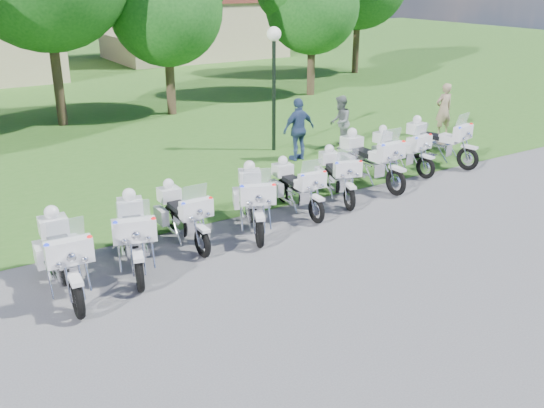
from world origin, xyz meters
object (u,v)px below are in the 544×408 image
motorcycle_1 (134,234)px  motorcycle_2 (183,214)px  motorcycle_4 (297,186)px  motorcycle_8 (438,141)px  motorcycle_7 (400,150)px  motorcycle_3 (254,199)px  bystander_c (299,130)px  motorcycle_5 (337,174)px  motorcycle_6 (370,159)px  lamp_post (274,58)px  bystander_a (444,110)px  motorcycle_0 (63,255)px  bystander_b (340,122)px

motorcycle_1 → motorcycle_2: motorcycle_1 is taller
motorcycle_4 → motorcycle_8: 5.90m
motorcycle_7 → motorcycle_3: bearing=6.8°
bystander_c → motorcycle_1: bearing=29.5°
motorcycle_5 → motorcycle_8: 4.51m
motorcycle_4 → motorcycle_8: (5.81, 1.00, 0.08)m
motorcycle_1 → motorcycle_6: 7.28m
motorcycle_8 → lamp_post: 5.60m
motorcycle_4 → bystander_a: bystander_a is taller
motorcycle_0 → motorcycle_7: bearing=-164.3°
motorcycle_4 → motorcycle_5: 1.39m
motorcycle_7 → bystander_b: bystander_b is taller
motorcycle_3 → motorcycle_7: 5.93m
motorcycle_0 → motorcycle_2: (2.70, 0.87, -0.09)m
motorcycle_1 → motorcycle_3: motorcycle_1 is taller
motorcycle_7 → motorcycle_8: bearing=172.1°
motorcycle_6 → motorcycle_1: bearing=11.4°
motorcycle_2 → motorcycle_5: motorcycle_5 is taller
motorcycle_3 → motorcycle_6: motorcycle_6 is taller
motorcycle_0 → motorcycle_7: size_ratio=1.13×
motorcycle_8 → bystander_a: 3.49m
bystander_c → bystander_a: bearing=175.2°
bystander_c → motorcycle_0: bearing=26.3°
motorcycle_0 → bystander_b: size_ratio=1.47×
motorcycle_2 → motorcycle_4: bearing=-176.0°
motorcycle_6 → motorcycle_2: bearing=8.1°
motorcycle_1 → bystander_b: bearing=-135.6°
motorcycle_6 → motorcycle_4: bearing=12.2°
motorcycle_4 → motorcycle_6: size_ratio=0.85×
motorcycle_2 → bystander_a: bystander_a is taller
motorcycle_5 → bystander_b: bystander_b is taller
motorcycle_0 → motorcycle_2: motorcycle_0 is taller
motorcycle_3 → bystander_a: 10.54m
motorcycle_6 → bystander_a: (5.67, 2.69, 0.20)m
bystander_c → motorcycle_2: bearing=31.1°
motorcycle_0 → motorcycle_2: 2.84m
motorcycle_5 → lamp_post: size_ratio=0.55×
motorcycle_4 → motorcycle_6: motorcycle_6 is taller
motorcycle_2 → lamp_post: bearing=-137.4°
motorcycle_1 → motorcycle_5: bearing=-154.1°
motorcycle_7 → lamp_post: lamp_post is taller
motorcycle_3 → motorcycle_5: size_ratio=1.08×
motorcycle_4 → bystander_a: 9.07m
bystander_b → bystander_c: 1.96m
motorcycle_8 → lamp_post: (-3.43, 3.80, 2.27)m
motorcycle_7 → motorcycle_8: (1.49, -0.02, 0.06)m
motorcycle_8 → bystander_c: bearing=-49.5°
motorcycle_2 → bystander_a: size_ratio=1.20×
motorcycle_1 → motorcycle_6: size_ratio=0.95×
lamp_post → bystander_a: (6.07, -1.54, -2.04)m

